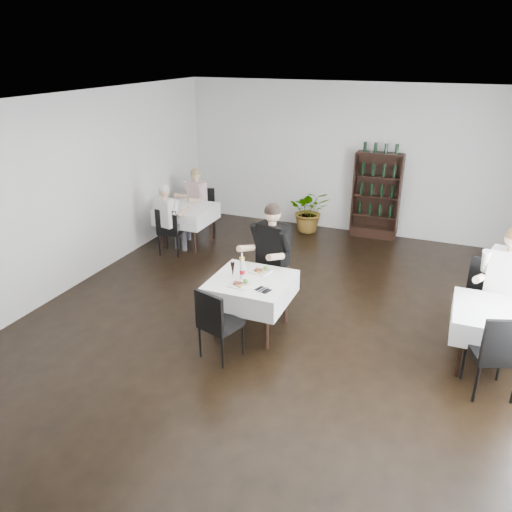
{
  "coord_description": "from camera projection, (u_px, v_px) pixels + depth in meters",
  "views": [
    {
      "loc": [
        2.01,
        -5.49,
        3.62
      ],
      "look_at": [
        -0.31,
        0.2,
        1.02
      ],
      "focal_mm": 35.0,
      "sensor_mm": 36.0,
      "label": 1
    }
  ],
  "objects": [
    {
      "name": "pilsner_dark",
      "position": [
        233.0,
        269.0,
        6.63
      ],
      "size": [
        0.06,
        0.06,
        0.26
      ],
      "color": "black",
      "rests_on": "main_table"
    },
    {
      "name": "main_chair_far",
      "position": [
        267.0,
        268.0,
        7.3
      ],
      "size": [
        0.55,
        0.56,
        1.08
      ],
      "color": "black",
      "rests_on": "ground"
    },
    {
      "name": "plate_near",
      "position": [
        241.0,
        284.0,
        6.41
      ],
      "size": [
        0.26,
        0.26,
        0.08
      ],
      "color": "white",
      "rests_on": "main_table"
    },
    {
      "name": "diner_left_near",
      "position": [
        169.0,
        214.0,
        9.1
      ],
      "size": [
        0.56,
        0.59,
        1.36
      ],
      "color": "#393940",
      "rests_on": "ground"
    },
    {
      "name": "left_chair_far",
      "position": [
        204.0,
        209.0,
        10.15
      ],
      "size": [
        0.58,
        0.58,
        0.95
      ],
      "color": "black",
      "rests_on": "ground"
    },
    {
      "name": "diner_left_far",
      "position": [
        194.0,
        198.0,
        10.01
      ],
      "size": [
        0.61,
        0.64,
        1.39
      ],
      "color": "#393940",
      "rests_on": "ground"
    },
    {
      "name": "right_table",
      "position": [
        496.0,
        322.0,
        5.87
      ],
      "size": [
        0.98,
        0.98,
        0.77
      ],
      "color": "black",
      "rests_on": "ground"
    },
    {
      "name": "left_chair_near",
      "position": [
        169.0,
        228.0,
        9.18
      ],
      "size": [
        0.47,
        0.48,
        0.9
      ],
      "color": "black",
      "rests_on": "ground"
    },
    {
      "name": "pilsner_lager",
      "position": [
        242.0,
        266.0,
        6.66
      ],
      "size": [
        0.08,
        0.08,
        0.32
      ],
      "color": "gold",
      "rests_on": "main_table"
    },
    {
      "name": "diner_main",
      "position": [
        269.0,
        250.0,
        7.08
      ],
      "size": [
        0.67,
        0.71,
        1.61
      ],
      "color": "#393940",
      "rests_on": "ground"
    },
    {
      "name": "main_chair_near",
      "position": [
        216.0,
        320.0,
        6.05
      ],
      "size": [
        0.54,
        0.55,
        0.95
      ],
      "color": "black",
      "rests_on": "ground"
    },
    {
      "name": "coke_bottle",
      "position": [
        242.0,
        271.0,
        6.57
      ],
      "size": [
        0.07,
        0.07,
        0.28
      ],
      "color": "silver",
      "rests_on": "main_table"
    },
    {
      "name": "diner_right_far",
      "position": [
        505.0,
        281.0,
        6.14
      ],
      "size": [
        0.68,
        0.72,
        1.63
      ],
      "color": "#393940",
      "rests_on": "ground"
    },
    {
      "name": "napkin_cutlery",
      "position": [
        263.0,
        290.0,
        6.29
      ],
      "size": [
        0.21,
        0.2,
        0.02
      ],
      "color": "black",
      "rests_on": "main_table"
    },
    {
      "name": "right_chair_near",
      "position": [
        497.0,
        350.0,
        5.37
      ],
      "size": [
        0.6,
        0.6,
        1.04
      ],
      "color": "black",
      "rests_on": "ground"
    },
    {
      "name": "right_chair_far",
      "position": [
        485.0,
        293.0,
        6.59
      ],
      "size": [
        0.5,
        0.51,
        1.05
      ],
      "color": "black",
      "rests_on": "ground"
    },
    {
      "name": "potted_tree",
      "position": [
        310.0,
        210.0,
        10.38
      ],
      "size": [
        0.99,
        0.92,
        0.9
      ],
      "primitive_type": "imported",
      "rotation": [
        0.0,
        0.0,
        0.31
      ],
      "color": "#2D5E20",
      "rests_on": "ground"
    },
    {
      "name": "plate_far",
      "position": [
        261.0,
        271.0,
        6.79
      ],
      "size": [
        0.28,
        0.28,
        0.08
      ],
      "color": "white",
      "rests_on": "main_table"
    },
    {
      "name": "main_table",
      "position": [
        251.0,
        289.0,
        6.65
      ],
      "size": [
        1.03,
        1.03,
        0.77
      ],
      "color": "black",
      "rests_on": "ground"
    },
    {
      "name": "wine_shelf",
      "position": [
        376.0,
        196.0,
        9.93
      ],
      "size": [
        0.9,
        0.28,
        1.75
      ],
      "color": "black",
      "rests_on": "ground"
    },
    {
      "name": "room_shell",
      "position": [
        273.0,
        230.0,
        6.21
      ],
      "size": [
        9.0,
        9.0,
        9.0
      ],
      "color": "black",
      "rests_on": "ground"
    },
    {
      "name": "left_table",
      "position": [
        187.0,
        214.0,
        9.62
      ],
      "size": [
        0.98,
        0.98,
        0.77
      ],
      "color": "black",
      "rests_on": "ground"
    }
  ]
}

